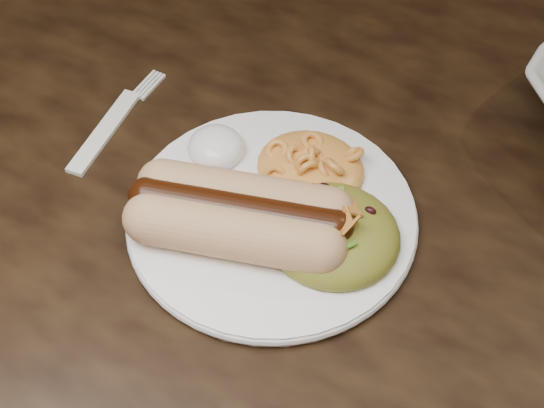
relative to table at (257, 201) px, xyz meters
The scene contains 7 objects.
table is the anchor object (origin of this frame).
plate 0.14m from the table, 53.10° to the right, with size 0.22×0.22×0.01m, color white.
hotdog 0.17m from the table, 66.10° to the right, with size 0.14×0.10×0.04m.
mac_and_cheese 0.14m from the table, 22.98° to the right, with size 0.09×0.08×0.03m, color #FFA246.
sour_cream 0.13m from the table, 100.57° to the right, with size 0.05×0.05×0.03m, color white.
taco_salad 0.18m from the table, 35.97° to the right, with size 0.10×0.10×0.04m.
fork 0.16m from the table, 149.91° to the right, with size 0.02×0.14×0.00m, color white.
Camera 1 is at (0.25, -0.42, 1.25)m, focal length 55.00 mm.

